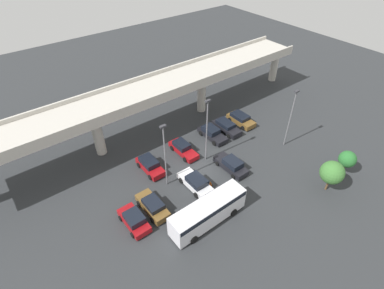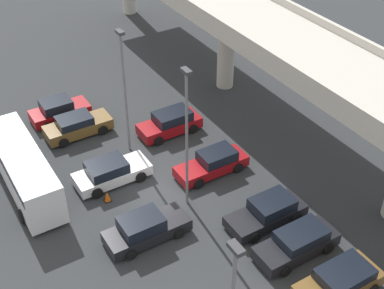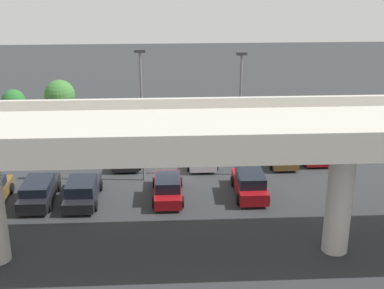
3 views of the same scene
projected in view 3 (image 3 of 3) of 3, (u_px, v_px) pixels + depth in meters
ground_plane at (167, 172)px, 38.68m from camera, size 114.14×114.14×0.00m
highway_overpass at (167, 143)px, 26.09m from camera, size 54.63×6.31×7.72m
parked_car_0 at (312, 149)px, 41.01m from camera, size 2.13×4.31×1.63m
parked_car_1 at (280, 152)px, 40.49m from camera, size 2.09×4.73×1.53m
parked_car_2 at (250, 184)px, 34.88m from camera, size 2.09×4.54×1.65m
parked_car_3 at (201, 153)px, 40.30m from camera, size 2.22×4.83×1.57m
parked_car_4 at (168, 187)px, 34.51m from camera, size 1.98×4.87×1.55m
parked_car_5 at (127, 153)px, 40.39m from camera, size 2.13×4.85×1.63m
parked_car_6 at (82, 191)px, 34.01m from camera, size 2.16×4.84×1.54m
parked_car_7 at (39, 191)px, 33.97m from camera, size 2.10×4.84×1.51m
shuttle_bus at (222, 121)px, 44.57m from camera, size 8.95×2.57×2.89m
lamp_post_near_aisle at (240, 106)px, 36.59m from camera, size 0.70×0.35×8.81m
lamp_post_by_overpass at (142, 107)px, 35.61m from camera, size 0.70×0.35×9.15m
tree_front_left at (60, 95)px, 48.36m from camera, size 2.77×2.77×4.19m
tree_front_centre at (13, 101)px, 47.98m from camera, size 2.12×2.12×3.45m
traffic_cone at (180, 154)px, 41.28m from camera, size 0.44×0.44×0.70m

